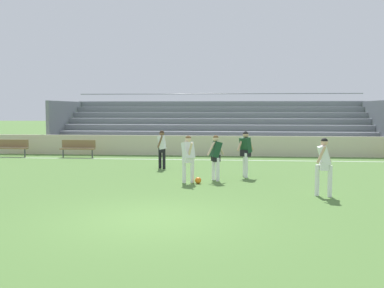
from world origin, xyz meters
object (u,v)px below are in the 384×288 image
at_px(bench_far_right, 78,147).
at_px(bench_near_wall_gap, 11,146).
at_px(soccer_ball, 198,180).
at_px(bleacher_stand, 215,124).
at_px(player_white_challenging, 162,146).
at_px(player_white_pressing_high, 188,155).
at_px(player_white_trailing_run, 324,162).
at_px(player_dark_wide_right, 216,154).
at_px(player_dark_overlapping, 245,150).

bearing_deg(bench_far_right, bench_near_wall_gap, 180.00).
bearing_deg(soccer_ball, bench_far_right, 132.25).
height_order(bleacher_stand, bench_near_wall_gap, bleacher_stand).
bearing_deg(player_white_challenging, player_white_pressing_high, -67.16).
xyz_separation_m(bench_near_wall_gap, player_white_trailing_run, (14.37, -9.48, 0.47)).
xyz_separation_m(player_white_pressing_high, player_white_trailing_run, (4.15, -2.01, 0.05)).
bearing_deg(player_dark_wide_right, bench_far_right, 137.29).
relative_size(player_dark_wide_right, player_white_pressing_high, 0.99).
distance_m(player_dark_overlapping, player_white_trailing_run, 4.13).
bearing_deg(bench_near_wall_gap, player_dark_wide_right, -31.84).
xyz_separation_m(bench_far_right, soccer_ball, (6.93, -7.62, -0.44)).
xyz_separation_m(bench_near_wall_gap, player_dark_wide_right, (11.13, -6.91, 0.41)).
xyz_separation_m(player_white_trailing_run, soccer_ball, (-3.80, 1.85, -0.90)).
xyz_separation_m(player_dark_wide_right, player_white_pressing_high, (-0.92, -0.55, 0.01)).
distance_m(bench_far_right, player_dark_overlapping, 10.43).
relative_size(bleacher_stand, player_dark_overlapping, 11.46).
bearing_deg(player_white_trailing_run, player_white_pressing_high, 154.14).
bearing_deg(player_white_pressing_high, soccer_ball, -24.15).
xyz_separation_m(player_dark_wide_right, player_white_challenging, (-2.42, 3.01, 0.00)).
relative_size(bleacher_stand, bench_near_wall_gap, 10.81).
relative_size(bench_near_wall_gap, player_dark_wide_right, 1.12).
height_order(player_dark_wide_right, player_white_pressing_high, player_white_pressing_high).
bearing_deg(player_white_pressing_high, player_white_challenging, 112.84).
relative_size(bench_far_right, player_dark_overlapping, 1.06).
relative_size(bleacher_stand, player_white_pressing_high, 11.98).
height_order(bench_far_right, player_white_pressing_high, player_white_pressing_high).
height_order(player_dark_overlapping, player_white_trailing_run, same).
height_order(player_white_trailing_run, player_white_challenging, player_white_trailing_run).
height_order(player_dark_overlapping, soccer_ball, player_dark_overlapping).
relative_size(bleacher_stand, soccer_ball, 88.48).
xyz_separation_m(player_white_challenging, soccer_ball, (1.86, -3.72, -0.85)).
bearing_deg(player_white_challenging, soccer_ball, -63.50).
distance_m(player_white_pressing_high, player_white_challenging, 3.87).
height_order(player_white_pressing_high, player_white_challenging, player_white_pressing_high).
bearing_deg(bench_far_right, player_white_trailing_run, -41.47).
distance_m(player_white_trailing_run, player_white_challenging, 7.94).
bearing_deg(player_white_challenging, player_dark_overlapping, -30.77).
bearing_deg(soccer_ball, player_white_challenging, 116.50).
distance_m(player_white_pressing_high, player_white_trailing_run, 4.62).
relative_size(player_white_pressing_high, player_white_challenging, 1.01).
bearing_deg(bleacher_stand, bench_far_right, -141.17).
bearing_deg(player_white_challenging, bench_near_wall_gap, 155.87).
bearing_deg(player_dark_overlapping, bench_far_right, 145.06).
bearing_deg(player_white_pressing_high, player_dark_wide_right, 31.23).
distance_m(bench_near_wall_gap, player_dark_wide_right, 13.11).
relative_size(player_white_pressing_high, soccer_ball, 7.39).
height_order(player_dark_overlapping, player_white_challenging, player_dark_overlapping).
height_order(bench_near_wall_gap, player_white_pressing_high, player_white_pressing_high).
relative_size(player_dark_wide_right, player_white_challenging, 1.00).
height_order(bleacher_stand, bench_far_right, bleacher_stand).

